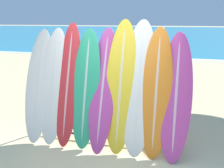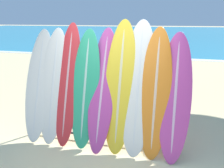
{
  "view_description": "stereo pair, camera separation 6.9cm",
  "coord_description": "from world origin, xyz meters",
  "views": [
    {
      "loc": [
        0.95,
        -2.93,
        2.33
      ],
      "look_at": [
        -0.14,
        1.5,
        0.97
      ],
      "focal_mm": 35.0,
      "sensor_mm": 36.0,
      "label": 1
    },
    {
      "loc": [
        1.02,
        -2.92,
        2.33
      ],
      "look_at": [
        -0.14,
        1.5,
        0.97
      ],
      "focal_mm": 35.0,
      "sensor_mm": 36.0,
      "label": 2
    }
  ],
  "objects": [
    {
      "name": "surfboard_slot_0",
      "position": [
        -1.44,
        0.72,
        1.08
      ],
      "size": [
        0.56,
        0.84,
        2.15
      ],
      "color": "silver",
      "rests_on": "ground_plane"
    },
    {
      "name": "surfboard_slot_5",
      "position": [
        0.21,
        0.74,
        1.17
      ],
      "size": [
        0.57,
        0.83,
        2.34
      ],
      "color": "yellow",
      "rests_on": "ground_plane"
    },
    {
      "name": "surfboard_slot_8",
      "position": [
        1.18,
        0.72,
        1.07
      ],
      "size": [
        0.54,
        0.87,
        2.13
      ],
      "color": "#B23D8E",
      "rests_on": "ground_plane"
    },
    {
      "name": "surfboard_slot_6",
      "position": [
        0.54,
        0.75,
        1.17
      ],
      "size": [
        0.6,
        0.86,
        2.34
      ],
      "color": "silver",
      "rests_on": "ground_plane"
    },
    {
      "name": "person_mid_beach",
      "position": [
        0.75,
        4.41,
        0.84
      ],
      "size": [
        0.21,
        0.26,
        1.54
      ],
      "rotation": [
        0.0,
        0.0,
        1.4
      ],
      "color": "#846047",
      "rests_on": "ground_plane"
    },
    {
      "name": "ocean_water",
      "position": [
        0.0,
        40.05,
        0.0
      ],
      "size": [
        120.0,
        60.0,
        0.01
      ],
      "color": "teal",
      "rests_on": "ground_plane"
    },
    {
      "name": "surfboard_slot_3",
      "position": [
        -0.45,
        0.71,
        1.09
      ],
      "size": [
        0.54,
        0.75,
        2.17
      ],
      "color": "#289E70",
      "rests_on": "ground_plane"
    },
    {
      "name": "surfboard_slot_1",
      "position": [
        -1.11,
        0.72,
        1.09
      ],
      "size": [
        0.56,
        0.79,
        2.18
      ],
      "color": "silver",
      "rests_on": "ground_plane"
    },
    {
      "name": "person_near_water",
      "position": [
        -1.13,
        6.42,
        0.99
      ],
      "size": [
        0.26,
        0.31,
        1.81
      ],
      "rotation": [
        0.0,
        0.0,
        2.0
      ],
      "color": "#A87A5B",
      "rests_on": "ground_plane"
    },
    {
      "name": "surfboard_rack",
      "position": [
        -0.14,
        0.7,
        0.51
      ],
      "size": [
        2.98,
        0.04,
        0.95
      ],
      "color": "#28282D",
      "rests_on": "ground_plane"
    },
    {
      "name": "surfboard_slot_2",
      "position": [
        -0.81,
        0.74,
        1.14
      ],
      "size": [
        0.49,
        0.84,
        2.28
      ],
      "color": "red",
      "rests_on": "ground_plane"
    },
    {
      "name": "ground_plane",
      "position": [
        0.0,
        0.0,
        0.0
      ],
      "size": [
        160.0,
        160.0,
        0.0
      ],
      "primitive_type": "plane",
      "color": "beige"
    },
    {
      "name": "surfboard_slot_4",
      "position": [
        -0.12,
        0.73,
        1.1
      ],
      "size": [
        0.5,
        1.0,
        2.2
      ],
      "color": "#B23D8E",
      "rests_on": "ground_plane"
    },
    {
      "name": "surfboard_slot_7",
      "position": [
        0.84,
        0.72,
        1.11
      ],
      "size": [
        0.54,
        0.8,
        2.22
      ],
      "color": "orange",
      "rests_on": "ground_plane"
    }
  ]
}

